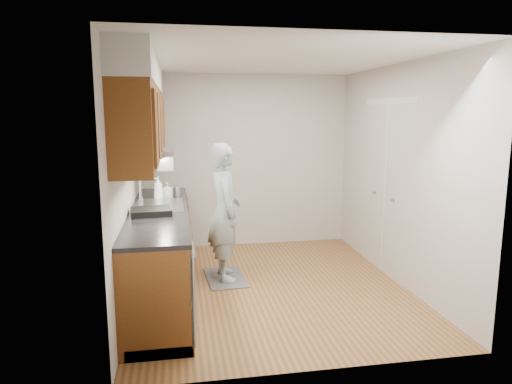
# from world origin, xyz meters

# --- Properties ---
(floor) EXTENTS (3.50, 3.50, 0.00)m
(floor) POSITION_xyz_m (0.00, 0.00, 0.00)
(floor) COLOR #976439
(floor) RESTS_ON ground
(ceiling) EXTENTS (3.50, 3.50, 0.00)m
(ceiling) POSITION_xyz_m (0.00, 0.00, 2.50)
(ceiling) COLOR white
(ceiling) RESTS_ON wall_left
(wall_left) EXTENTS (0.02, 3.50, 2.50)m
(wall_left) POSITION_xyz_m (-1.50, 0.00, 1.25)
(wall_left) COLOR beige
(wall_left) RESTS_ON floor
(wall_right) EXTENTS (0.02, 3.50, 2.50)m
(wall_right) POSITION_xyz_m (1.50, 0.00, 1.25)
(wall_right) COLOR beige
(wall_right) RESTS_ON floor
(wall_back) EXTENTS (3.00, 0.02, 2.50)m
(wall_back) POSITION_xyz_m (0.00, 1.75, 1.25)
(wall_back) COLOR beige
(wall_back) RESTS_ON floor
(counter) EXTENTS (0.64, 2.80, 1.30)m
(counter) POSITION_xyz_m (-1.20, -0.00, 0.49)
(counter) COLOR brown
(counter) RESTS_ON floor
(upper_cabinets) EXTENTS (0.47, 2.80, 1.21)m
(upper_cabinets) POSITION_xyz_m (-1.33, 0.05, 1.95)
(upper_cabinets) COLOR brown
(upper_cabinets) RESTS_ON wall_left
(closet_door) EXTENTS (0.02, 1.22, 2.05)m
(closet_door) POSITION_xyz_m (1.49, 0.30, 1.02)
(closet_door) COLOR white
(closet_door) RESTS_ON wall_right
(floor_mat) EXTENTS (0.49, 0.77, 0.01)m
(floor_mat) POSITION_xyz_m (-0.47, 0.34, 0.01)
(floor_mat) COLOR slate
(floor_mat) RESTS_ON floor
(person) EXTENTS (0.48, 0.67, 1.81)m
(person) POSITION_xyz_m (-0.47, 0.34, 0.92)
(person) COLOR #8FA6AE
(person) RESTS_ON floor_mat
(soap_bottle_a) EXTENTS (0.12, 0.12, 0.29)m
(soap_bottle_a) POSITION_xyz_m (-1.22, 0.56, 1.08)
(soap_bottle_a) COLOR silver
(soap_bottle_a) RESTS_ON counter
(soap_bottle_b) EXTENTS (0.12, 0.12, 0.19)m
(soap_bottle_b) POSITION_xyz_m (-1.12, 0.64, 1.03)
(soap_bottle_b) COLOR silver
(soap_bottle_b) RESTS_ON counter
(steel_can) EXTENTS (0.09, 0.09, 0.13)m
(steel_can) POSITION_xyz_m (-1.00, 0.71, 1.00)
(steel_can) COLOR #A5A5AA
(steel_can) RESTS_ON counter
(dish_rack) EXTENTS (0.43, 0.37, 0.06)m
(dish_rack) POSITION_xyz_m (-1.27, -0.25, 0.97)
(dish_rack) COLOR black
(dish_rack) RESTS_ON counter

